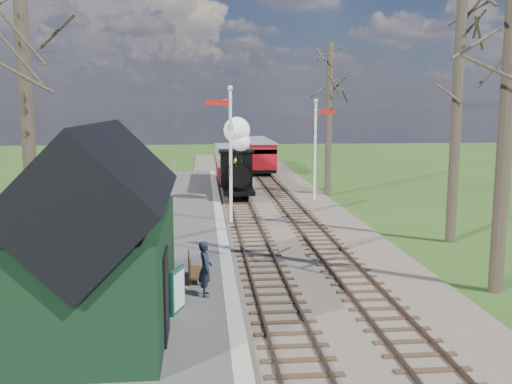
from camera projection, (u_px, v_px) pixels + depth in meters
distant_hills at (230, 269)px, 76.02m from camera, size 114.40×48.00×22.02m
ballast_bed at (261, 201)px, 31.85m from camera, size 8.00×60.00×0.10m
track_near at (238, 201)px, 31.73m from camera, size 1.60×60.00×0.15m
track_far at (284, 200)px, 31.97m from camera, size 1.60×60.00×0.15m
platform at (166, 234)px, 23.53m from camera, size 5.00×44.00×0.20m
coping_strip at (222, 233)px, 23.74m from camera, size 0.40×44.00×0.21m
station_shed at (102, 239)px, 13.29m from camera, size 3.25×6.30×4.78m
semaphore_near at (229, 145)px, 25.22m from camera, size 1.22×0.24×6.22m
semaphore_far at (317, 142)px, 31.64m from camera, size 1.22×0.24×5.72m
bare_trees at (298, 110)px, 19.37m from camera, size 15.51×22.39×12.00m
fence_line at (231, 166)px, 45.47m from camera, size 12.60×0.08×1.00m
locomotive at (237, 164)px, 32.22m from camera, size 1.82×4.25×4.55m
coach at (232, 163)px, 38.28m from camera, size 2.12×7.28×2.24m
red_carriage_a at (261, 156)px, 44.26m from camera, size 1.97×4.88×2.07m
red_carriage_b at (255, 151)px, 49.67m from camera, size 1.97×4.88×2.07m
sign_board at (178, 290)px, 14.31m from camera, size 0.33×0.76×1.14m
bench at (192, 268)px, 17.00m from camera, size 0.46×1.36×0.77m
person at (205, 269)px, 15.52m from camera, size 0.38×0.57×1.53m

